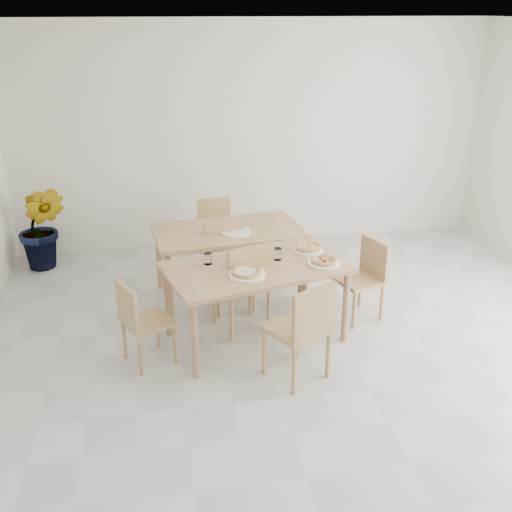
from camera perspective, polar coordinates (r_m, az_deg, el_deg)
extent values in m
plane|color=beige|center=(5.03, 6.49, -12.89)|extent=(7.00, 7.00, 0.00)
plane|color=white|center=(4.10, 8.32, 20.86)|extent=(7.00, 7.00, 0.00)
plane|color=silver|center=(7.66, -0.39, 11.31)|extent=(6.00, 0.00, 6.00)
cube|color=tan|center=(5.41, 0.00, -1.11)|extent=(1.78, 1.28, 0.04)
cylinder|color=tan|center=(5.03, -5.85, -8.04)|extent=(0.06, 0.06, 0.71)
cylinder|color=tan|center=(5.59, 8.52, -4.81)|extent=(0.06, 0.06, 0.71)
cylinder|color=tan|center=(5.68, -8.39, -4.37)|extent=(0.06, 0.06, 0.71)
cylinder|color=tan|center=(6.18, 4.71, -1.84)|extent=(0.06, 0.06, 0.71)
cube|color=tan|center=(4.99, 3.88, -6.90)|extent=(0.60, 0.60, 0.04)
cube|color=tan|center=(4.75, 5.57, -5.39)|extent=(0.41, 0.25, 0.42)
cylinder|color=tan|center=(5.34, 3.98, -7.69)|extent=(0.04, 0.04, 0.43)
cylinder|color=tan|center=(5.13, 0.77, -9.04)|extent=(0.04, 0.04, 0.43)
cylinder|color=tan|center=(5.11, 6.86, -9.36)|extent=(0.04, 0.04, 0.43)
cylinder|color=tan|center=(4.89, 3.62, -10.87)|extent=(0.04, 0.04, 0.43)
cube|color=tan|center=(6.13, -2.46, -1.11)|extent=(0.49, 0.49, 0.04)
cube|color=tan|center=(6.22, -3.01, 1.49)|extent=(0.43, 0.11, 0.41)
cylinder|color=tan|center=(6.02, -3.61, -4.03)|extent=(0.04, 0.04, 0.42)
cylinder|color=tan|center=(6.12, -0.26, -3.53)|extent=(0.04, 0.04, 0.42)
cylinder|color=tan|center=(6.34, -4.50, -2.60)|extent=(0.04, 0.04, 0.42)
cylinder|color=tan|center=(6.43, -1.31, -2.15)|extent=(0.04, 0.04, 0.42)
cube|color=tan|center=(5.29, -10.26, -6.15)|extent=(0.51, 0.51, 0.04)
cube|color=tan|center=(5.14, -12.17, -4.68)|extent=(0.20, 0.37, 0.37)
cylinder|color=tan|center=(5.32, -7.71, -8.35)|extent=(0.03, 0.03, 0.38)
cylinder|color=tan|center=(5.58, -9.30, -6.87)|extent=(0.03, 0.03, 0.38)
cylinder|color=tan|center=(5.21, -10.97, -9.35)|extent=(0.03, 0.03, 0.38)
cylinder|color=tan|center=(5.47, -12.43, -7.78)|extent=(0.03, 0.03, 0.38)
cube|color=tan|center=(6.01, 9.74, -2.32)|extent=(0.51, 0.51, 0.04)
cube|color=tan|center=(6.03, 11.22, -0.16)|extent=(0.16, 0.39, 0.38)
cylinder|color=tan|center=(6.12, 7.36, -3.88)|extent=(0.03, 0.03, 0.39)
cylinder|color=tan|center=(5.88, 9.30, -5.16)|extent=(0.03, 0.03, 0.39)
cylinder|color=tan|center=(6.31, 9.88, -3.18)|extent=(0.03, 0.03, 0.39)
cylinder|color=tan|center=(6.08, 11.86, -4.39)|extent=(0.03, 0.03, 0.39)
cylinder|color=white|center=(5.77, 4.96, 0.65)|extent=(0.31, 0.31, 0.02)
cylinder|color=white|center=(5.21, -0.88, -1.75)|extent=(0.33, 0.33, 0.02)
cylinder|color=white|center=(5.47, 6.49, -0.66)|extent=(0.29, 0.29, 0.02)
cylinder|color=#DDBA68|center=(5.76, 4.97, 0.79)|extent=(0.32, 0.32, 0.01)
torus|color=#DDBA68|center=(5.76, 4.97, 0.89)|extent=(0.32, 0.32, 0.03)
cylinder|color=#C74723|center=(5.76, 4.97, 0.88)|extent=(0.24, 0.24, 0.01)
ellipsoid|color=#145B19|center=(5.75, 4.97, 0.94)|extent=(0.05, 0.05, 0.01)
cylinder|color=#DDBA68|center=(5.20, -0.88, -1.60)|extent=(0.30, 0.30, 0.01)
torus|color=#DDBA68|center=(5.20, -0.88, -1.50)|extent=(0.30, 0.30, 0.03)
cylinder|color=#EFDFC4|center=(5.20, -0.88, -1.51)|extent=(0.23, 0.23, 0.01)
cylinder|color=#DDBA68|center=(5.47, 6.50, -0.52)|extent=(0.31, 0.31, 0.01)
torus|color=#DDBA68|center=(5.46, 6.51, -0.42)|extent=(0.31, 0.31, 0.03)
cylinder|color=#C74723|center=(5.46, 6.51, -0.43)|extent=(0.23, 0.23, 0.01)
cylinder|color=white|center=(5.52, 2.03, 0.20)|extent=(0.08, 0.08, 0.11)
cylinder|color=white|center=(5.44, -4.61, -0.27)|extent=(0.08, 0.08, 0.10)
cube|color=silver|center=(5.52, -0.54, -0.30)|extent=(0.12, 0.08, 0.01)
cube|color=white|center=(5.50, -0.54, 0.30)|extent=(0.11, 0.06, 0.11)
cube|color=silver|center=(5.50, -5.93, -0.58)|extent=(0.10, 0.17, 0.01)
cube|color=silver|center=(5.02, -5.95, -2.96)|extent=(0.07, 0.18, 0.01)
cube|color=tan|center=(6.29, -2.68, 2.34)|extent=(1.62, 1.04, 0.04)
cylinder|color=tan|center=(5.98, -8.25, -2.88)|extent=(0.06, 0.06, 0.71)
cylinder|color=tan|center=(6.29, 4.34, -1.36)|extent=(0.06, 0.06, 0.71)
cylinder|color=tan|center=(6.65, -9.21, -0.24)|extent=(0.06, 0.06, 0.71)
cylinder|color=tan|center=(6.93, 2.23, 1.02)|extent=(0.06, 0.06, 0.71)
cube|color=tan|center=(5.71, -1.43, -2.69)|extent=(0.57, 0.57, 0.04)
cube|color=tan|center=(5.44, -0.50, -1.25)|extent=(0.45, 0.18, 0.43)
cylinder|color=tan|center=(6.05, -0.55, -3.71)|extent=(0.04, 0.04, 0.45)
cylinder|color=tan|center=(5.90, -3.95, -4.48)|extent=(0.04, 0.04, 0.45)
cylinder|color=tan|center=(5.74, 1.22, -5.26)|extent=(0.04, 0.04, 0.45)
cylinder|color=tan|center=(5.59, -2.33, -6.12)|extent=(0.04, 0.04, 0.45)
cube|color=tan|center=(7.12, -3.74, 2.04)|extent=(0.42, 0.42, 0.04)
cube|color=tan|center=(7.21, -4.03, 4.08)|extent=(0.40, 0.06, 0.38)
cylinder|color=tan|center=(7.01, -4.83, -0.19)|extent=(0.03, 0.03, 0.39)
cylinder|color=tan|center=(7.07, -2.09, 0.06)|extent=(0.03, 0.03, 0.39)
cylinder|color=tan|center=(7.33, -5.24, 0.82)|extent=(0.03, 0.03, 0.39)
cylinder|color=tan|center=(7.38, -2.62, 1.05)|extent=(0.03, 0.03, 0.39)
cylinder|color=white|center=(6.19, -1.92, 2.30)|extent=(0.31, 0.31, 0.02)
imported|color=#2F5C1B|center=(7.47, -19.67, 2.56)|extent=(0.63, 0.54, 1.02)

